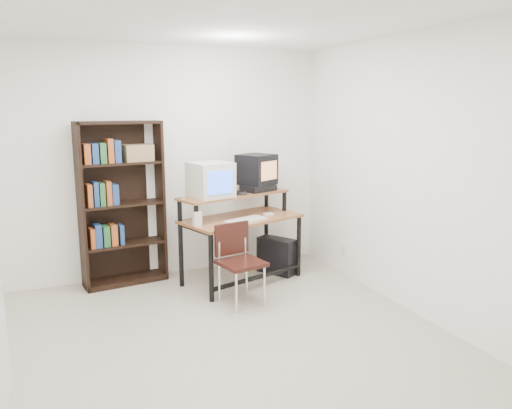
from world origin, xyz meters
name	(u,v)px	position (x,y,z in m)	size (l,w,h in m)	color
floor	(211,347)	(0.00, 0.00, -0.01)	(4.00, 4.00, 0.01)	#BCB19B
ceiling	(205,13)	(0.00, 0.00, 2.60)	(4.00, 4.00, 0.01)	white
back_wall	(155,164)	(0.00, 2.00, 1.30)	(4.00, 0.01, 2.60)	white
front_wall	(356,266)	(0.00, -2.00, 1.30)	(4.00, 0.01, 2.60)	white
right_wall	(416,177)	(2.00, 0.00, 1.30)	(0.01, 4.00, 2.60)	white
computer_desk	(240,220)	(0.80, 1.41, 0.70)	(1.44, 1.01, 0.98)	brown
crt_monitor	(211,180)	(0.47, 1.43, 1.16)	(0.48, 0.48, 0.38)	beige
vcr	(258,189)	(1.09, 1.58, 1.01)	(0.36, 0.26, 0.08)	black
crt_tv	(257,169)	(1.09, 1.64, 1.22)	(0.49, 0.49, 0.35)	black
cd_spindle	(241,194)	(0.82, 1.42, 0.99)	(0.12, 0.12, 0.05)	#26262B
keyboard	(246,221)	(0.78, 1.19, 0.74)	(0.47, 0.21, 0.04)	beige
mousepad	(270,216)	(1.14, 1.36, 0.72)	(0.22, 0.18, 0.01)	black
mouse	(268,214)	(1.13, 1.37, 0.74)	(0.10, 0.06, 0.03)	white
desk_speaker	(197,219)	(0.24, 1.18, 0.80)	(0.08, 0.07, 0.17)	beige
pc_tower	(277,256)	(1.28, 1.48, 0.21)	(0.20, 0.45, 0.42)	black
school_chair	(238,255)	(0.54, 0.81, 0.49)	(0.47, 0.47, 0.80)	black
bookshelf	(121,202)	(-0.42, 1.86, 0.92)	(0.92, 0.41, 1.79)	black
wall_outlet	(343,249)	(1.99, 1.15, 0.30)	(0.02, 0.08, 0.12)	beige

